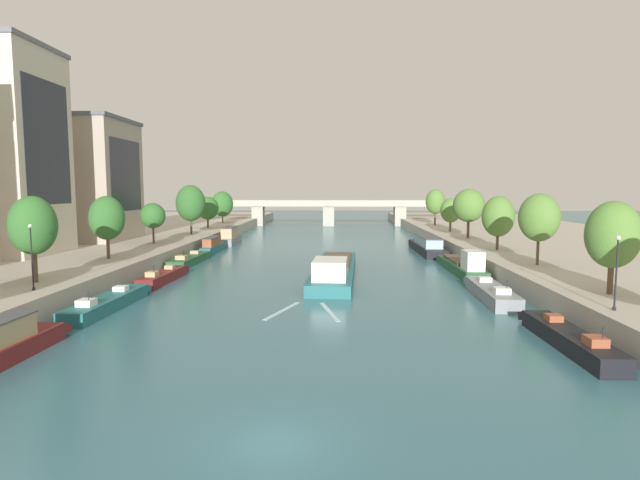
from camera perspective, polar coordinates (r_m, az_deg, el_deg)
ground_plane at (r=20.05m, az=-5.02°, el=-21.97°), size 400.00×400.00×0.00m
quay_left at (r=82.42m, az=-25.58°, el=-0.57°), size 36.00×170.00×1.97m
quay_right at (r=80.45m, az=26.70°, el=-0.77°), size 36.00×170.00×1.97m
barge_midriver at (r=53.52m, az=1.64°, el=-3.29°), size 5.28×24.60×2.89m
wake_behind_barge at (r=38.98m, az=-1.62°, el=-8.03°), size 5.59×6.04×0.03m
moored_boat_left_far at (r=42.76m, az=-22.76°, el=-6.51°), size 2.42×11.69×2.13m
moored_boat_left_gap_after at (r=53.37m, az=-17.25°, el=-3.93°), size 2.17×10.19×2.12m
moored_boat_left_near at (r=65.27m, az=-14.46°, el=-2.14°), size 2.54×11.44×2.07m
moored_boat_left_end at (r=75.89m, az=-12.00°, el=-0.65°), size 1.63×10.17×2.30m
moored_boat_left_downstream at (r=87.12m, az=-10.09°, el=0.37°), size 2.54×11.12×2.91m
moored_boat_right_end at (r=33.74m, az=26.20°, el=-9.87°), size 1.98×11.01×2.16m
moored_boat_right_upstream at (r=45.53m, az=18.71°, el=-5.57°), size 2.53×11.37×2.21m
moored_boat_right_midway at (r=58.14m, az=15.75°, el=-2.77°), size 2.54×14.97×3.02m
moored_boat_right_far at (r=75.62m, az=11.95°, el=-0.61°), size 3.04×16.87×2.50m
tree_left_third at (r=45.46m, az=-29.67°, el=1.42°), size 3.55×3.55×6.82m
tree_left_by_lamp at (r=57.47m, az=-22.92°, el=2.29°), size 3.62×3.62×6.62m
tree_left_second at (r=71.51m, az=-18.35°, el=2.61°), size 3.30×3.30×5.45m
tree_left_end_of_row at (r=84.72m, az=-14.40°, el=4.05°), size 4.72×4.72×7.97m
tree_left_distant at (r=97.48m, az=-12.58°, el=3.53°), size 4.10×4.10×5.89m
tree_left_midway at (r=111.24m, az=-10.96°, el=4.01°), size 4.61×4.61×6.80m
tree_right_midway at (r=40.53m, az=30.17°, el=0.50°), size 3.62×3.62×6.54m
tree_right_far at (r=52.82m, az=23.51°, el=2.34°), size 3.82×3.82×6.94m
tree_right_nearest at (r=64.23m, az=19.48°, el=2.52°), size 3.83×3.83×6.49m
tree_right_past_mid at (r=78.08m, az=16.45°, el=3.75°), size 4.64×4.64×7.37m
tree_right_distant at (r=89.74m, az=14.54°, el=3.24°), size 3.54×3.54×5.74m
tree_right_by_lamp at (r=104.92m, az=12.90°, el=4.24°), size 3.88×3.88×7.28m
lamppost_left_bank at (r=42.02m, az=-29.77°, el=-1.41°), size 0.28×0.28×4.84m
lamppost_right_bank at (r=35.35m, az=30.47°, el=-2.89°), size 0.28×0.28×4.57m
building_left_middle at (r=81.15m, az=-26.13°, el=6.16°), size 16.10×13.06×17.34m
bridge_far at (r=127.56m, az=0.98°, el=3.45°), size 59.77×4.40×6.42m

